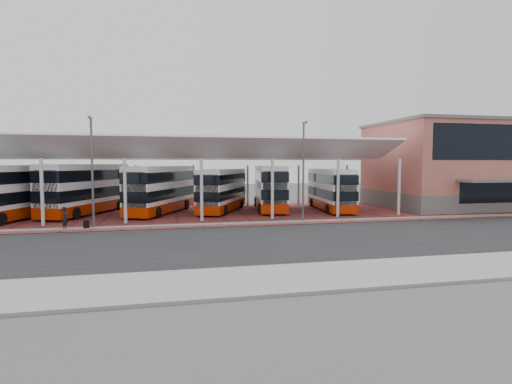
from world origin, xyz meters
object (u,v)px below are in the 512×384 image
Objects in this scene: bus_1 at (87,189)px; pedestrian at (65,218)px; bus_0 at (17,192)px; bus_4 at (270,188)px; bus_5 at (330,190)px; bus_2 at (161,190)px; bus_3 at (223,190)px; terminal at (461,165)px.

bus_1 reaches higher than pedestrian.
bus_0 is 22.80m from bus_4.
bus_1 is 1.11× the size of bus_5.
bus_5 is (16.78, -1.11, -0.15)m from bus_2.
bus_3 is 15.35m from pedestrian.
bus_3 is (12.73, -0.45, -0.24)m from bus_1.
bus_1 is 1.03× the size of bus_4.
bus_0 is 8.75m from pedestrian.
bus_4 is (-21.54, 1.31, -2.38)m from terminal.
pedestrian is at bearing -34.03° from bus_0.
bus_1 is (5.06, 2.60, 0.04)m from bus_0.
terminal is at bearing 8.17° from bus_5.
pedestrian is (0.30, -9.36, -1.49)m from bus_1.
bus_4 is at bearing 25.96° from bus_2.
terminal is at bearing 19.09° from bus_0.
bus_1 is (-39.14, 1.46, -2.28)m from terminal.
bus_0 is 1.10× the size of bus_5.
bus_3 is 0.92× the size of bus_4.
bus_2 is 16.81m from bus_5.
bus_4 is at bearing 23.78° from bus_0.
bus_4 reaches higher than bus_3.
terminal is 1.80× the size of bus_3.
pedestrian is (-17.31, -9.21, -1.40)m from bus_4.
terminal reaches higher than bus_3.
terminal reaches higher than bus_0.
terminal is at bearing 5.52° from bus_4.
pedestrian is at bearing -120.89° from bus_3.
bus_1 is 23.63m from bus_5.
terminal is 39.82m from pedestrian.
bus_5 is at bearing 19.21° from bus_2.
bus_1 is at bearing 177.87° from terminal.
bus_1 is at bearing -177.59° from bus_5.
terminal reaches higher than bus_2.
bus_2 is (-32.36, 0.74, -2.38)m from terminal.
bus_3 is at bearing 177.82° from terminal.
bus_2 reaches higher than bus_5.
bus_0 reaches higher than bus_2.
bus_2 reaches higher than bus_3.
terminal is 1.61× the size of bus_1.
bus_3 is 6.17× the size of pedestrian.
bus_2 is at bearing -176.95° from bus_5.
bus_1 reaches higher than bus_4.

